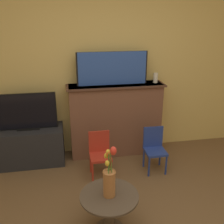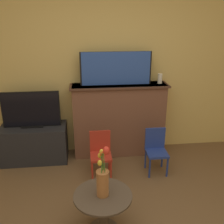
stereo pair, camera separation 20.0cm
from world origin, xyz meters
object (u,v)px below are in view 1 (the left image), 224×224
chair_red (100,152)px  vase_tulips (109,177)px  chair_blue (154,147)px  tv_monitor (27,112)px  painting (112,68)px

chair_red → vase_tulips: size_ratio=1.16×
chair_blue → vase_tulips: size_ratio=1.16×
tv_monitor → chair_blue: bearing=-15.9°
painting → tv_monitor: size_ratio=1.26×
tv_monitor → painting: bearing=4.0°
tv_monitor → chair_red: tv_monitor is taller
chair_red → chair_blue: size_ratio=1.00×
chair_red → chair_blue: (0.73, 0.01, 0.00)m
painting → chair_red: 1.14m
painting → tv_monitor: bearing=-176.0°
tv_monitor → vase_tulips: size_ratio=1.53×
chair_red → chair_blue: 0.73m
painting → chair_blue: painting is taller
painting → chair_red: (-0.26, -0.56, -0.96)m
chair_red → vase_tulips: (-0.04, -0.97, 0.28)m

